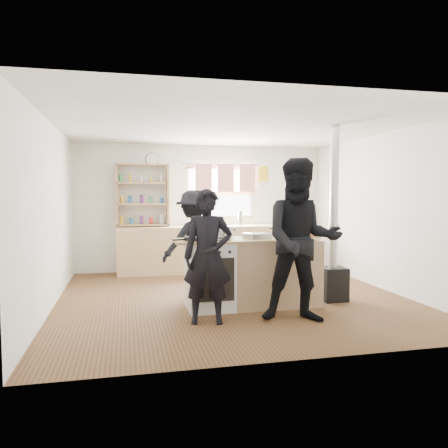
{
  "coord_description": "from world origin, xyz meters",
  "views": [
    {
      "loc": [
        -1.53,
        -6.18,
        1.54
      ],
      "look_at": [
        -0.15,
        -0.1,
        1.1
      ],
      "focal_mm": 35.0,
      "sensor_mm": 36.0,
      "label": 1
    }
  ],
  "objects_px": {
    "cooking_island": "(253,272)",
    "skillet_greens": "(197,238)",
    "flue_heater": "(333,255)",
    "person_near_right": "(302,240)",
    "stockpot_counter": "(281,230)",
    "roast_tray": "(257,236)",
    "stockpot_stove": "(225,232)",
    "bread_board": "(309,234)",
    "thermos": "(240,219)",
    "person_far": "(194,241)",
    "person_near_left": "(208,256)"
  },
  "relations": [
    {
      "from": "cooking_island",
      "to": "skillet_greens",
      "type": "height_order",
      "value": "skillet_greens"
    },
    {
      "from": "flue_heater",
      "to": "person_near_right",
      "type": "distance_m",
      "value": 1.26
    },
    {
      "from": "person_near_right",
      "to": "stockpot_counter",
      "type": "bearing_deg",
      "value": 99.65
    },
    {
      "from": "roast_tray",
      "to": "stockpot_stove",
      "type": "relative_size",
      "value": 1.6
    },
    {
      "from": "stockpot_counter",
      "to": "bread_board",
      "type": "height_order",
      "value": "stockpot_counter"
    },
    {
      "from": "stockpot_counter",
      "to": "skillet_greens",
      "type": "bearing_deg",
      "value": -172.16
    },
    {
      "from": "cooking_island",
      "to": "flue_heater",
      "type": "relative_size",
      "value": 0.79
    },
    {
      "from": "stockpot_stove",
      "to": "bread_board",
      "type": "xyz_separation_m",
      "value": [
        1.13,
        -0.25,
        -0.03
      ]
    },
    {
      "from": "bread_board",
      "to": "roast_tray",
      "type": "bearing_deg",
      "value": 175.88
    },
    {
      "from": "thermos",
      "to": "skillet_greens",
      "type": "distance_m",
      "value": 3.15
    },
    {
      "from": "person_far",
      "to": "cooking_island",
      "type": "bearing_deg",
      "value": 103.57
    },
    {
      "from": "stockpot_counter",
      "to": "person_near_right",
      "type": "distance_m",
      "value": 0.88
    },
    {
      "from": "skillet_greens",
      "to": "person_far",
      "type": "relative_size",
      "value": 0.27
    },
    {
      "from": "person_near_right",
      "to": "roast_tray",
      "type": "bearing_deg",
      "value": 126.27
    },
    {
      "from": "person_near_left",
      "to": "person_far",
      "type": "bearing_deg",
      "value": 96.19
    },
    {
      "from": "bread_board",
      "to": "flue_heater",
      "type": "height_order",
      "value": "flue_heater"
    },
    {
      "from": "thermos",
      "to": "skillet_greens",
      "type": "bearing_deg",
      "value": -115.16
    },
    {
      "from": "cooking_island",
      "to": "stockpot_counter",
      "type": "distance_m",
      "value": 0.71
    },
    {
      "from": "roast_tray",
      "to": "bread_board",
      "type": "bearing_deg",
      "value": -4.12
    },
    {
      "from": "stockpot_stove",
      "to": "person_far",
      "type": "height_order",
      "value": "person_far"
    },
    {
      "from": "thermos",
      "to": "person_far",
      "type": "height_order",
      "value": "person_far"
    },
    {
      "from": "stockpot_counter",
      "to": "cooking_island",
      "type": "bearing_deg",
      "value": -169.08
    },
    {
      "from": "cooking_island",
      "to": "flue_heater",
      "type": "xyz_separation_m",
      "value": [
        1.22,
        0.07,
        0.19
      ]
    },
    {
      "from": "cooking_island",
      "to": "person_far",
      "type": "xyz_separation_m",
      "value": [
        -0.63,
        1.05,
        0.33
      ]
    },
    {
      "from": "cooking_island",
      "to": "skillet_greens",
      "type": "xyz_separation_m",
      "value": [
        -0.77,
        -0.08,
        0.49
      ]
    },
    {
      "from": "thermos",
      "to": "stockpot_stove",
      "type": "distance_m",
      "value": 2.75
    },
    {
      "from": "roast_tray",
      "to": "person_near_right",
      "type": "bearing_deg",
      "value": -67.87
    },
    {
      "from": "flue_heater",
      "to": "person_near_right",
      "type": "height_order",
      "value": "flue_heater"
    },
    {
      "from": "cooking_island",
      "to": "person_near_left",
      "type": "relative_size",
      "value": 1.24
    },
    {
      "from": "roast_tray",
      "to": "flue_heater",
      "type": "height_order",
      "value": "flue_heater"
    },
    {
      "from": "skillet_greens",
      "to": "person_near_left",
      "type": "height_order",
      "value": "person_near_left"
    },
    {
      "from": "skillet_greens",
      "to": "stockpot_counter",
      "type": "relative_size",
      "value": 1.56
    },
    {
      "from": "bread_board",
      "to": "person_far",
      "type": "relative_size",
      "value": 0.19
    },
    {
      "from": "skillet_greens",
      "to": "person_near_right",
      "type": "xyz_separation_m",
      "value": [
        1.14,
        -0.71,
        0.02
      ]
    },
    {
      "from": "stockpot_stove",
      "to": "person_near_right",
      "type": "relative_size",
      "value": 0.12
    },
    {
      "from": "person_near_left",
      "to": "person_far",
      "type": "distance_m",
      "value": 1.66
    },
    {
      "from": "skillet_greens",
      "to": "stockpot_stove",
      "type": "height_order",
      "value": "stockpot_stove"
    },
    {
      "from": "cooking_island",
      "to": "stockpot_counter",
      "type": "height_order",
      "value": "stockpot_counter"
    },
    {
      "from": "thermos",
      "to": "person_far",
      "type": "relative_size",
      "value": 0.17
    },
    {
      "from": "flue_heater",
      "to": "person_far",
      "type": "distance_m",
      "value": 2.1
    },
    {
      "from": "roast_tray",
      "to": "bread_board",
      "type": "relative_size",
      "value": 1.21
    },
    {
      "from": "cooking_island",
      "to": "stockpot_stove",
      "type": "distance_m",
      "value": 0.67
    },
    {
      "from": "roast_tray",
      "to": "person_near_right",
      "type": "relative_size",
      "value": 0.19
    },
    {
      "from": "bread_board",
      "to": "person_near_right",
      "type": "relative_size",
      "value": 0.16
    },
    {
      "from": "bread_board",
      "to": "stockpot_stove",
      "type": "bearing_deg",
      "value": 167.67
    },
    {
      "from": "stockpot_counter",
      "to": "person_near_right",
      "type": "xyz_separation_m",
      "value": [
        -0.07,
        -0.88,
        -0.04
      ]
    },
    {
      "from": "stockpot_counter",
      "to": "bread_board",
      "type": "distance_m",
      "value": 0.38
    },
    {
      "from": "stockpot_counter",
      "to": "flue_heater",
      "type": "relative_size",
      "value": 0.11
    },
    {
      "from": "flue_heater",
      "to": "person_near_right",
      "type": "relative_size",
      "value": 1.28
    },
    {
      "from": "skillet_greens",
      "to": "flue_heater",
      "type": "distance_m",
      "value": 2.03
    }
  ]
}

